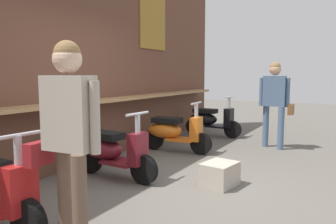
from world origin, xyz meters
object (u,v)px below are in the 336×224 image
scooter_black (210,120)px  shopper_browsing (275,96)px  scooter_orange (173,131)px  scooter_maroon (111,151)px  shopper_with_handbag (68,124)px  merchandise_crate (220,174)px

scooter_black → shopper_browsing: size_ratio=0.82×
scooter_black → scooter_orange: bearing=-88.6°
scooter_maroon → shopper_browsing: shopper_browsing is taller
shopper_browsing → shopper_with_handbag: bearing=169.6°
scooter_maroon → merchandise_crate: (0.40, -1.49, -0.23)m
shopper_browsing → merchandise_crate: 2.86m
scooter_orange → scooter_black: bearing=87.1°
scooter_maroon → shopper_with_handbag: 2.12m
scooter_black → merchandise_crate: bearing=-64.5°
scooter_orange → scooter_black: (1.89, 0.00, 0.00)m
shopper_browsing → merchandise_crate: (-2.71, 0.14, -0.90)m
scooter_black → shopper_with_handbag: size_ratio=0.81×
scooter_black → scooter_maroon: bearing=-88.6°
scooter_orange → shopper_browsing: 2.17m
shopper_with_handbag → scooter_orange: bearing=-169.2°
scooter_orange → merchandise_crate: (-1.46, -1.49, -0.23)m
scooter_orange → shopper_with_handbag: bearing=-77.7°
scooter_black → merchandise_crate: scooter_black is taller
scooter_orange → shopper_browsing: (1.26, -1.63, 0.67)m
shopper_browsing → merchandise_crate: size_ratio=3.62×
scooter_orange → merchandise_crate: bearing=-47.2°
scooter_orange → scooter_maroon: bearing=-92.9°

